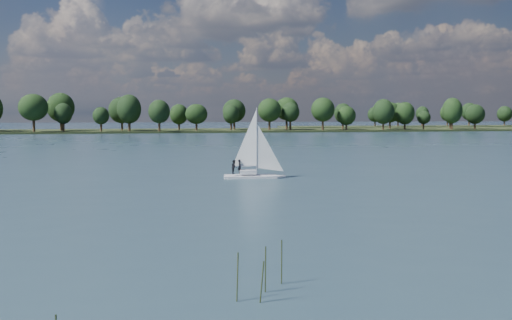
# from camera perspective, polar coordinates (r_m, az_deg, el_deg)

# --- Properties ---
(ground) EXTENTS (700.00, 700.00, 0.00)m
(ground) POSITION_cam_1_polar(r_m,az_deg,el_deg) (131.28, -2.41, 1.31)
(ground) COLOR #233342
(ground) RESTS_ON ground
(far_shore) EXTENTS (660.00, 40.00, 1.50)m
(far_shore) POSITION_cam_1_polar(r_m,az_deg,el_deg) (242.56, -6.16, 2.86)
(far_shore) COLOR black
(far_shore) RESTS_ON ground
(far_shore_back) EXTENTS (220.00, 30.00, 1.40)m
(far_shore_back) POSITION_cam_1_polar(r_m,az_deg,el_deg) (340.41, 21.13, 3.10)
(far_shore_back) COLOR black
(far_shore_back) RESTS_ON ground
(sailboat) EXTENTS (6.84, 2.35, 8.85)m
(sailboat) POSITION_cam_1_polar(r_m,az_deg,el_deg) (68.19, -0.50, 0.22)
(sailboat) COLOR silver
(sailboat) RESTS_ON ground
(treeline) EXTENTS (562.34, 73.97, 17.73)m
(treeline) POSITION_cam_1_polar(r_m,az_deg,el_deg) (238.16, -10.19, 4.70)
(treeline) COLOR black
(treeline) RESTS_ON ground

